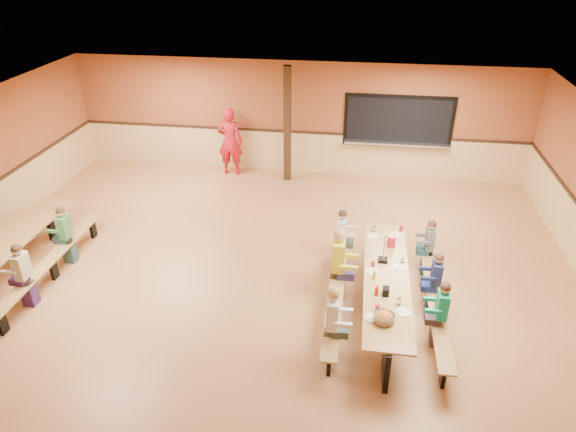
# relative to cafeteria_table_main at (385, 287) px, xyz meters

# --- Properties ---
(ground) EXTENTS (12.00, 12.00, 0.00)m
(ground) POSITION_rel_cafeteria_table_main_xyz_m (-2.26, 0.84, -0.53)
(ground) COLOR #A3693D
(ground) RESTS_ON ground
(room_envelope) EXTENTS (12.04, 10.04, 3.02)m
(room_envelope) POSITION_rel_cafeteria_table_main_xyz_m (-2.26, 0.84, 0.16)
(room_envelope) COLOR #97512C
(room_envelope) RESTS_ON ground
(kitchen_pass_through) EXTENTS (2.78, 0.28, 1.38)m
(kitchen_pass_through) POSITION_rel_cafeteria_table_main_xyz_m (0.34, 5.80, 0.96)
(kitchen_pass_through) COLOR black
(kitchen_pass_through) RESTS_ON ground
(structural_post) EXTENTS (0.18, 0.18, 3.00)m
(structural_post) POSITION_rel_cafeteria_table_main_xyz_m (-2.46, 5.24, 0.97)
(structural_post) COLOR black
(structural_post) RESTS_ON ground
(cafeteria_table_main) EXTENTS (1.91, 3.70, 0.74)m
(cafeteria_table_main) POSITION_rel_cafeteria_table_main_xyz_m (0.00, 0.00, 0.00)
(cafeteria_table_main) COLOR #A57C41
(cafeteria_table_main) RESTS_ON ground
(cafeteria_table_second) EXTENTS (1.91, 3.70, 0.74)m
(cafeteria_table_second) POSITION_rel_cafeteria_table_main_xyz_m (-7.00, 0.10, 0.00)
(cafeteria_table_second) COLOR #A57C41
(cafeteria_table_second) RESTS_ON ground
(seated_child_white_left) EXTENTS (0.39, 0.32, 1.26)m
(seated_child_white_left) POSITION_rel_cafeteria_table_main_xyz_m (-0.83, -1.17, 0.10)
(seated_child_white_left) COLOR white
(seated_child_white_left) RESTS_ON ground
(seated_adult_yellow) EXTENTS (0.45, 0.37, 1.37)m
(seated_adult_yellow) POSITION_rel_cafeteria_table_main_xyz_m (-0.83, 0.33, 0.16)
(seated_adult_yellow) COLOR gold
(seated_adult_yellow) RESTS_ON ground
(seated_child_grey_left) EXTENTS (0.36, 0.30, 1.19)m
(seated_child_grey_left) POSITION_rel_cafeteria_table_main_xyz_m (-0.83, 1.37, 0.07)
(seated_child_grey_left) COLOR silver
(seated_child_grey_left) RESTS_ON ground
(seated_child_teal_right) EXTENTS (0.35, 0.29, 1.18)m
(seated_child_teal_right) POSITION_rel_cafeteria_table_main_xyz_m (0.82, -0.68, 0.06)
(seated_child_teal_right) COLOR #13A27D
(seated_child_teal_right) RESTS_ON ground
(seated_child_navy_right) EXTENTS (0.34, 0.28, 1.16)m
(seated_child_navy_right) POSITION_rel_cafeteria_table_main_xyz_m (0.82, 0.16, 0.05)
(seated_child_navy_right) COLOR #19224C
(seated_child_navy_right) RESTS_ON ground
(seated_child_char_right) EXTENTS (0.33, 0.27, 1.14)m
(seated_child_char_right) POSITION_rel_cafeteria_table_main_xyz_m (0.82, 1.30, 0.04)
(seated_child_char_right) COLOR #4A5254
(seated_child_char_right) RESTS_ON ground
(seated_child_green_sec) EXTENTS (0.36, 0.30, 1.19)m
(seated_child_green_sec) POSITION_rel_cafeteria_table_main_xyz_m (-6.17, 0.69, 0.07)
(seated_child_green_sec) COLOR #3A7B42
(seated_child_green_sec) RESTS_ON ground
(seated_child_tan_sec) EXTENTS (0.37, 0.30, 1.21)m
(seated_child_tan_sec) POSITION_rel_cafeteria_table_main_xyz_m (-6.17, -0.69, 0.08)
(seated_child_tan_sec) COLOR #ACA788
(seated_child_tan_sec) RESTS_ON ground
(standing_woman) EXTENTS (0.68, 0.45, 1.84)m
(standing_woman) POSITION_rel_cafeteria_table_main_xyz_m (-4.03, 5.39, 0.40)
(standing_woman) COLOR red
(standing_woman) RESTS_ON ground
(punch_pitcher) EXTENTS (0.16, 0.16, 0.22)m
(punch_pitcher) POSITION_rel_cafeteria_table_main_xyz_m (0.10, 0.98, 0.32)
(punch_pitcher) COLOR #AE172C
(punch_pitcher) RESTS_ON cafeteria_table_main
(chip_bowl) EXTENTS (0.32, 0.32, 0.15)m
(chip_bowl) POSITION_rel_cafeteria_table_main_xyz_m (-0.07, -1.15, 0.29)
(chip_bowl) COLOR orange
(chip_bowl) RESTS_ON cafeteria_table_main
(napkin_dispenser) EXTENTS (0.10, 0.14, 0.13)m
(napkin_dispenser) POSITION_rel_cafeteria_table_main_xyz_m (-0.03, -0.50, 0.28)
(napkin_dispenser) COLOR black
(napkin_dispenser) RESTS_ON cafeteria_table_main
(condiment_mustard) EXTENTS (0.06, 0.06, 0.17)m
(condiment_mustard) POSITION_rel_cafeteria_table_main_xyz_m (-0.21, -0.10, 0.30)
(condiment_mustard) COLOR yellow
(condiment_mustard) RESTS_ON cafeteria_table_main
(condiment_ketchup) EXTENTS (0.06, 0.06, 0.17)m
(condiment_ketchup) POSITION_rel_cafeteria_table_main_xyz_m (-0.18, -0.53, 0.30)
(condiment_ketchup) COLOR #B2140F
(condiment_ketchup) RESTS_ON cafeteria_table_main
(table_paddle) EXTENTS (0.16, 0.16, 0.56)m
(table_paddle) POSITION_rel_cafeteria_table_main_xyz_m (-0.06, 0.46, 0.35)
(table_paddle) COLOR black
(table_paddle) RESTS_ON cafeteria_table_main
(place_settings) EXTENTS (0.65, 3.30, 0.11)m
(place_settings) POSITION_rel_cafeteria_table_main_xyz_m (-0.00, 0.00, 0.27)
(place_settings) COLOR beige
(place_settings) RESTS_ON cafeteria_table_main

